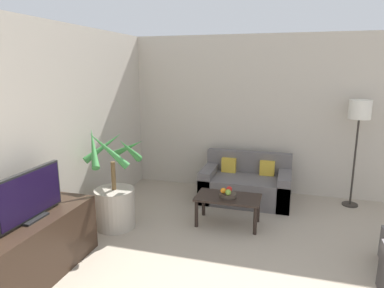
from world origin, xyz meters
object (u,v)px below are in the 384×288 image
(fruit_bowl, at_px, (228,195))
(potted_palm, at_px, (115,198))
(coffee_table, at_px, (228,201))
(floor_lamp, at_px, (359,116))
(television, at_px, (30,196))
(tv_console, at_px, (36,249))
(apple_green, at_px, (228,192))
(apple_red, at_px, (229,189))
(orange_fruit, at_px, (223,191))
(sofa_loveseat, at_px, (246,185))

(fruit_bowl, bearing_deg, potted_palm, -161.59)
(potted_palm, relative_size, fruit_bowl, 6.02)
(coffee_table, xyz_separation_m, fruit_bowl, (-0.00, -0.01, 0.09))
(potted_palm, bearing_deg, floor_lamp, 27.95)
(potted_palm, height_order, coffee_table, potted_palm)
(television, distance_m, potted_palm, 1.40)
(tv_console, bearing_deg, apple_green, 45.30)
(tv_console, height_order, apple_green, tv_console)
(television, relative_size, apple_red, 10.28)
(potted_palm, xyz_separation_m, apple_red, (1.48, 0.54, 0.09))
(coffee_table, distance_m, orange_fruit, 0.17)
(floor_lamp, bearing_deg, sofa_loveseat, -171.52)
(sofa_loveseat, relative_size, orange_fruit, 17.92)
(television, distance_m, floor_lamp, 4.60)
(television, xyz_separation_m, apple_red, (1.69, 1.83, -0.41))
(apple_red, bearing_deg, apple_green, -86.17)
(tv_console, height_order, fruit_bowl, tv_console)
(potted_palm, xyz_separation_m, sofa_loveseat, (1.60, 1.47, -0.15))
(floor_lamp, distance_m, orange_fruit, 2.40)
(tv_console, relative_size, floor_lamp, 0.89)
(coffee_table, relative_size, orange_fruit, 11.22)
(sofa_loveseat, relative_size, floor_lamp, 0.84)
(floor_lamp, relative_size, fruit_bowl, 7.23)
(sofa_loveseat, height_order, apple_red, sofa_loveseat)
(apple_green, relative_size, orange_fruit, 1.03)
(sofa_loveseat, height_order, floor_lamp, floor_lamp)
(sofa_loveseat, xyz_separation_m, apple_red, (-0.12, -0.93, 0.24))
(tv_console, bearing_deg, floor_lamp, 41.12)
(coffee_table, bearing_deg, floor_lamp, 34.54)
(television, xyz_separation_m, potted_palm, (0.21, 1.29, -0.50))
(potted_palm, height_order, apple_green, potted_palm)
(fruit_bowl, distance_m, orange_fruit, 0.09)
(floor_lamp, height_order, apple_green, floor_lamp)
(potted_palm, distance_m, apple_red, 1.58)
(sofa_loveseat, bearing_deg, apple_green, -95.96)
(television, bearing_deg, potted_palm, 80.92)
(tv_console, bearing_deg, sofa_loveseat, 56.82)
(tv_console, distance_m, television, 0.58)
(sofa_loveseat, distance_m, coffee_table, 0.98)
(sofa_loveseat, height_order, orange_fruit, sofa_loveseat)
(floor_lamp, xyz_separation_m, orange_fruit, (-1.82, -1.25, -0.94))
(coffee_table, height_order, apple_red, apple_red)
(potted_palm, bearing_deg, coffee_table, 18.89)
(apple_red, xyz_separation_m, apple_green, (0.01, -0.12, -0.00))
(sofa_loveseat, distance_m, fruit_bowl, 1.00)
(sofa_loveseat, xyz_separation_m, floor_lamp, (1.64, 0.24, 1.17))
(potted_palm, xyz_separation_m, coffee_table, (1.47, 0.50, -0.06))
(fruit_bowl, bearing_deg, coffee_table, 85.25)
(tv_console, relative_size, potted_palm, 1.07)
(television, xyz_separation_m, fruit_bowl, (1.68, 1.78, -0.48))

